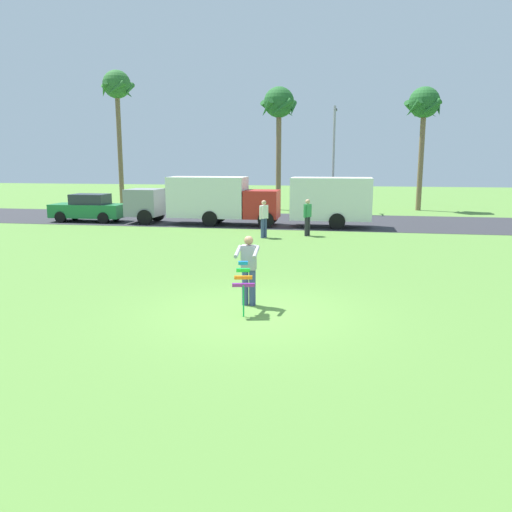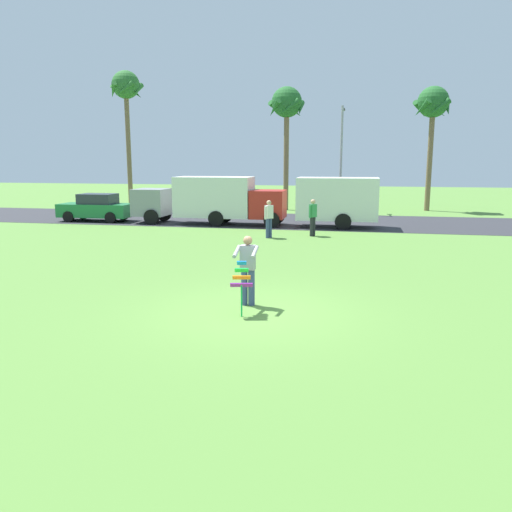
% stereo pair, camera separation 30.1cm
% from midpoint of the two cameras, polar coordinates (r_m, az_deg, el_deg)
% --- Properties ---
extents(ground_plane, '(120.00, 120.00, 0.00)m').
position_cam_midpoint_polar(ground_plane, '(12.15, -0.89, -6.24)').
color(ground_plane, '#568438').
extents(road_strip, '(120.00, 8.00, 0.01)m').
position_cam_midpoint_polar(road_strip, '(30.04, 5.88, 3.87)').
color(road_strip, '#2D2D33').
rests_on(road_strip, ground).
extents(person_kite_flyer, '(0.54, 0.66, 1.73)m').
position_cam_midpoint_polar(person_kite_flyer, '(12.46, -1.52, -1.31)').
color(person_kite_flyer, '#384772').
rests_on(person_kite_flyer, ground).
extents(kite_held, '(0.53, 0.69, 1.22)m').
position_cam_midpoint_polar(kite_held, '(11.73, -2.16, -2.67)').
color(kite_held, blue).
rests_on(kite_held, ground).
extents(parked_car_green, '(4.22, 1.88, 1.60)m').
position_cam_midpoint_polar(parked_car_green, '(31.29, -18.41, 5.07)').
color(parked_car_green, '#1E7238').
rests_on(parked_car_green, ground).
extents(parked_truck_grey_van, '(6.70, 2.12, 2.62)m').
position_cam_midpoint_polar(parked_truck_grey_van, '(28.76, -7.27, 6.36)').
color(parked_truck_grey_van, gray).
rests_on(parked_truck_grey_van, ground).
extents(parked_truck_red_cab, '(6.72, 2.17, 2.62)m').
position_cam_midpoint_polar(parked_truck_red_cab, '(27.50, 6.32, 6.18)').
color(parked_truck_red_cab, '#B2231E').
rests_on(parked_truck_red_cab, ground).
extents(palm_tree_left_near, '(2.58, 2.71, 10.23)m').
position_cam_midpoint_polar(palm_tree_left_near, '(42.21, -15.45, 17.29)').
color(palm_tree_left_near, brown).
rests_on(palm_tree_left_near, ground).
extents(palm_tree_right_near, '(2.58, 2.71, 8.52)m').
position_cam_midpoint_polar(palm_tree_right_near, '(36.93, 2.33, 16.21)').
color(palm_tree_right_near, brown).
rests_on(palm_tree_right_near, ground).
extents(palm_tree_centre_far, '(2.58, 2.71, 8.46)m').
position_cam_midpoint_polar(palm_tree_centre_far, '(38.27, 18.00, 15.45)').
color(palm_tree_centre_far, brown).
rests_on(palm_tree_centre_far, ground).
extents(streetlight_pole, '(0.24, 1.65, 7.00)m').
position_cam_midpoint_polar(streetlight_pole, '(34.90, 8.41, 11.33)').
color(streetlight_pole, '#9E9EA3').
rests_on(streetlight_pole, ground).
extents(person_walker_near, '(0.38, 0.49, 1.73)m').
position_cam_midpoint_polar(person_walker_near, '(23.44, 0.51, 4.30)').
color(person_walker_near, '#384772').
rests_on(person_walker_near, ground).
extents(person_walker_far, '(0.36, 0.51, 1.73)m').
position_cam_midpoint_polar(person_walker_far, '(24.15, 5.41, 4.44)').
color(person_walker_far, '#26262B').
rests_on(person_walker_far, ground).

